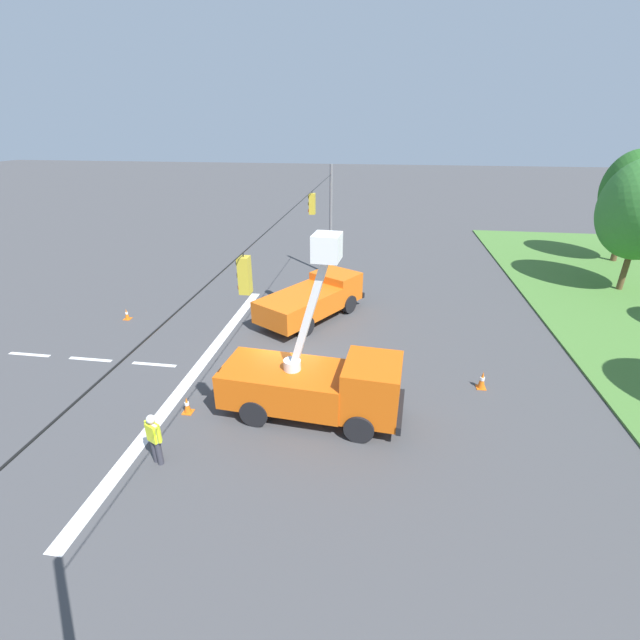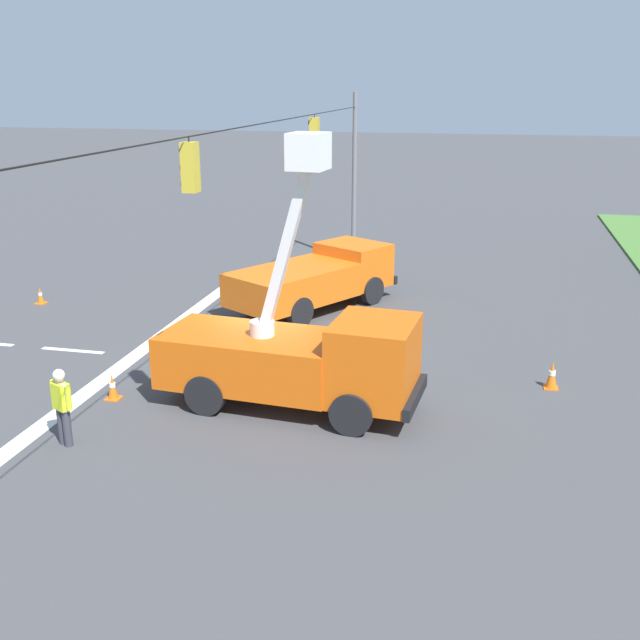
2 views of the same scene
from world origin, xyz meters
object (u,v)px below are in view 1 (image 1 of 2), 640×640
object	(u,v)px
utility_truck_bucket_lift	(317,382)
utility_truck_support_near	(313,298)
road_worker	(154,436)
traffic_cone_foreground_left	(127,314)
traffic_cone_foreground_right	(187,405)
traffic_cone_mid_right	(482,380)
tree_far_west	(634,190)

from	to	relation	value
utility_truck_bucket_lift	utility_truck_support_near	size ratio (longest dim) A/B	0.98
road_worker	traffic_cone_foreground_left	bearing A→B (deg)	-145.06
traffic_cone_foreground_left	traffic_cone_foreground_right	distance (m)	9.76
traffic_cone_foreground_left	traffic_cone_mid_right	bearing A→B (deg)	76.93
utility_truck_bucket_lift	traffic_cone_mid_right	bearing A→B (deg)	113.12
tree_far_west	utility_truck_bucket_lift	bearing A→B (deg)	-41.71
utility_truck_bucket_lift	tree_far_west	bearing A→B (deg)	138.29
utility_truck_bucket_lift	utility_truck_support_near	distance (m)	8.47
traffic_cone_foreground_right	traffic_cone_mid_right	world-z (taller)	traffic_cone_mid_right
utility_truck_support_near	traffic_cone_foreground_left	size ratio (longest dim) A/B	11.10
utility_truck_bucket_lift	traffic_cone_foreground_left	xyz separation A→B (m)	(-6.65, -11.24, -1.09)
road_worker	traffic_cone_foreground_right	xyz separation A→B (m)	(-2.49, -0.17, -0.68)
utility_truck_support_near	traffic_cone_foreground_right	world-z (taller)	utility_truck_support_near
utility_truck_bucket_lift	traffic_cone_mid_right	world-z (taller)	utility_truck_bucket_lift
utility_truck_bucket_lift	utility_truck_support_near	xyz separation A→B (m)	(-8.33, -1.47, -0.28)
utility_truck_bucket_lift	traffic_cone_foreground_right	xyz separation A→B (m)	(0.55, -4.64, -1.05)
utility_truck_bucket_lift	traffic_cone_foreground_left	distance (m)	13.10
utility_truck_bucket_lift	traffic_cone_mid_right	size ratio (longest dim) A/B	8.79
utility_truck_support_near	traffic_cone_mid_right	xyz separation A→B (m)	(5.72, 7.60, -0.72)
utility_truck_support_near	road_worker	distance (m)	11.76
traffic_cone_foreground_left	traffic_cone_mid_right	world-z (taller)	traffic_cone_mid_right
tree_far_west	traffic_cone_foreground_right	world-z (taller)	tree_far_west
road_worker	traffic_cone_mid_right	size ratio (longest dim) A/B	2.38
traffic_cone_foreground_right	road_worker	bearing A→B (deg)	3.94
utility_truck_support_near	traffic_cone_foreground_left	world-z (taller)	utility_truck_support_near
road_worker	traffic_cone_foreground_left	world-z (taller)	road_worker
tree_far_west	traffic_cone_foreground_left	bearing A→B (deg)	-63.92
utility_truck_support_near	road_worker	world-z (taller)	utility_truck_support_near
utility_truck_bucket_lift	utility_truck_support_near	world-z (taller)	utility_truck_bucket_lift
utility_truck_bucket_lift	road_worker	world-z (taller)	utility_truck_bucket_lift
traffic_cone_foreground_left	traffic_cone_foreground_right	size ratio (longest dim) A/B	0.91
road_worker	utility_truck_support_near	bearing A→B (deg)	165.25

